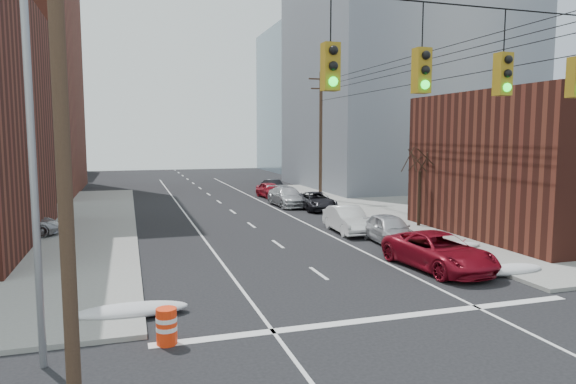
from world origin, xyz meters
TOP-DOWN VIEW (x-y plane):
  - sidewalk_ne at (27.00, 27.00)m, footprint 40.00×40.00m
  - building_office at (22.00, 44.00)m, footprint 22.00×20.00m
  - building_glass at (24.00, 70.00)m, footprint 20.00×18.00m
  - utility_pole_left at (-8.50, 3.00)m, footprint 2.20×0.28m
  - utility_pole_far at (8.50, 34.00)m, footprint 2.20×0.28m
  - traffic_signals at (0.10, 2.97)m, footprint 17.00×0.42m
  - street_light at (-9.50, 6.00)m, footprint 0.44×0.44m
  - bare_tree at (9.59, 20.00)m, footprint 2.09×2.20m
  - snow_nw at (-7.40, 9.00)m, footprint 3.50×1.08m
  - snow_ne at (7.40, 9.50)m, footprint 3.00×1.08m
  - snow_east_far at (7.40, 14.00)m, footprint 4.00×1.08m
  - red_pickup at (5.11, 11.13)m, footprint 3.02×5.74m
  - parked_car_a at (5.65, 16.44)m, footprint 2.12×4.62m
  - parked_car_b at (4.80, 19.91)m, footprint 1.85×4.68m
  - parked_car_c at (6.32, 29.11)m, footprint 2.54×4.97m
  - parked_car_d at (4.80, 31.78)m, footprint 2.36×5.36m
  - parked_car_e at (4.97, 37.60)m, footprint 2.07×4.26m
  - parked_car_f at (6.40, 41.47)m, footprint 1.65×3.97m
  - lot_car_a at (-13.64, 24.09)m, footprint 3.85×1.88m
  - lot_car_b at (-13.29, 23.53)m, footprint 4.69×2.32m
  - construction_barrel at (-6.50, 6.50)m, footprint 0.70×0.70m

SIDE VIEW (x-z plane):
  - sidewalk_ne at x=27.00m, z-range 0.00..0.15m
  - snow_nw at x=-7.40m, z-range 0.00..0.42m
  - snow_ne at x=7.40m, z-range 0.00..0.42m
  - snow_east_far at x=7.40m, z-range 0.00..0.42m
  - construction_barrel at x=-6.50m, z-range 0.02..1.02m
  - parked_car_f at x=6.40m, z-range 0.00..1.28m
  - parked_car_c at x=6.32m, z-range 0.00..1.34m
  - parked_car_e at x=4.97m, z-range 0.00..1.40m
  - lot_car_a at x=-13.64m, z-range 0.15..1.37m
  - parked_car_b at x=4.80m, z-range 0.00..1.52m
  - parked_car_d at x=4.80m, z-range 0.00..1.53m
  - parked_car_a at x=5.65m, z-range 0.00..1.54m
  - red_pickup at x=5.11m, z-range 0.00..1.54m
  - lot_car_b at x=-13.29m, z-range 0.15..1.43m
  - bare_tree at x=9.59m, z-range -0.15..4.79m
  - street_light at x=-9.50m, z-range 0.88..10.20m
  - utility_pole_left at x=-8.50m, z-range 0.28..11.28m
  - utility_pole_far at x=8.50m, z-range 0.28..11.28m
  - traffic_signals at x=0.10m, z-range 6.16..8.18m
  - building_glass at x=24.00m, z-range 0.00..22.00m
  - building_office at x=22.00m, z-range 0.00..25.00m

